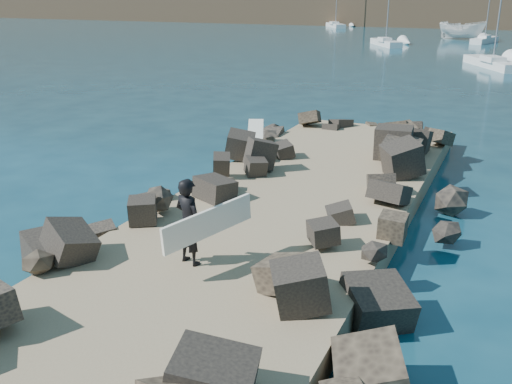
# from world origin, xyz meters

# --- Properties ---
(ground) EXTENTS (800.00, 800.00, 0.00)m
(ground) POSITION_xyz_m (0.00, 0.00, 0.00)
(ground) COLOR #0F384C
(ground) RESTS_ON ground
(jetty) EXTENTS (6.00, 26.00, 0.60)m
(jetty) POSITION_xyz_m (0.00, -2.00, 0.30)
(jetty) COLOR #8C7759
(jetty) RESTS_ON ground
(riprap_left) EXTENTS (2.60, 22.00, 1.00)m
(riprap_left) POSITION_xyz_m (-2.90, -1.50, 0.50)
(riprap_left) COLOR black
(riprap_left) RESTS_ON ground
(riprap_right) EXTENTS (2.60, 22.00, 1.00)m
(riprap_right) POSITION_xyz_m (2.90, -1.50, 0.50)
(riprap_right) COLOR black
(riprap_right) RESTS_ON ground
(surfboard_resting) EXTENTS (1.34, 2.18, 0.07)m
(surfboard_resting) POSITION_xyz_m (-3.05, 5.61, 1.04)
(surfboard_resting) COLOR white
(surfboard_resting) RESTS_ON riprap_left
(boat_imported) EXTENTS (6.44, 3.62, 2.35)m
(boat_imported) POSITION_xyz_m (-2.45, 68.05, 1.17)
(boat_imported) COLOR silver
(boat_imported) RESTS_ON ground
(surfer_with_board) EXTENTS (1.26, 2.10, 1.80)m
(surfer_with_board) POSITION_xyz_m (-0.42, -3.17, 1.51)
(surfer_with_board) COLOR black
(surfer_with_board) RESTS_ON jetty
(sailboat_e) EXTENTS (5.33, 7.34, 9.07)m
(sailboat_e) POSITION_xyz_m (-25.12, 86.82, 0.35)
(sailboat_e) COLOR white
(sailboat_e) RESTS_ON ground
(sailboat_a) EXTENTS (4.77, 6.39, 8.05)m
(sailboat_a) POSITION_xyz_m (-9.24, 54.50, 0.35)
(sailboat_a) COLOR white
(sailboat_a) RESTS_ON ground
(sailboat_b) EXTENTS (2.89, 6.50, 7.74)m
(sailboat_b) POSITION_xyz_m (0.68, 63.28, 0.35)
(sailboat_b) COLOR white
(sailboat_b) RESTS_ON ground
(sailboat_c) EXTENTS (5.15, 7.69, 9.32)m
(sailboat_c) POSITION_xyz_m (2.97, 38.63, 0.35)
(sailboat_c) COLOR white
(sailboat_c) RESTS_ON ground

